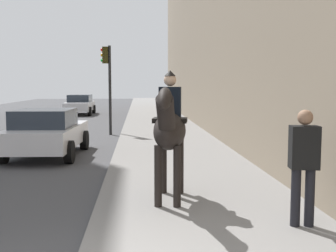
% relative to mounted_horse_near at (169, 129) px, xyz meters
% --- Properties ---
extents(mounted_horse_near, '(2.15, 0.79, 2.30)m').
position_rel_mounted_horse_near_xyz_m(mounted_horse_near, '(0.00, 0.00, 0.00)').
color(mounted_horse_near, black).
rests_on(mounted_horse_near, sidewalk_slab).
extents(pedestrian_greeting, '(0.31, 0.43, 1.70)m').
position_rel_mounted_horse_near_xyz_m(pedestrian_greeting, '(-1.46, -1.83, -0.31)').
color(pedestrian_greeting, black).
rests_on(pedestrian_greeting, sidewalk_slab).
extents(car_near_lane, '(4.23, 1.97, 1.44)m').
position_rel_mounted_horse_near_xyz_m(car_near_lane, '(23.16, 4.77, -0.65)').
color(car_near_lane, silver).
rests_on(car_near_lane, ground).
extents(car_mid_lane, '(4.04, 2.17, 1.44)m').
position_rel_mounted_horse_near_xyz_m(car_mid_lane, '(5.49, 3.31, -0.66)').
color(car_mid_lane, silver).
rests_on(car_mid_lane, ground).
extents(traffic_light_near_curb, '(0.20, 0.44, 3.82)m').
position_rel_mounted_horse_near_xyz_m(traffic_light_near_curb, '(10.80, 1.84, 1.16)').
color(traffic_light_near_curb, black).
rests_on(traffic_light_near_curb, ground).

